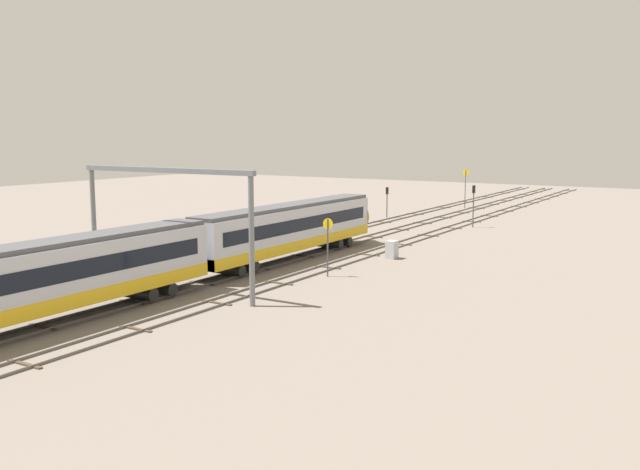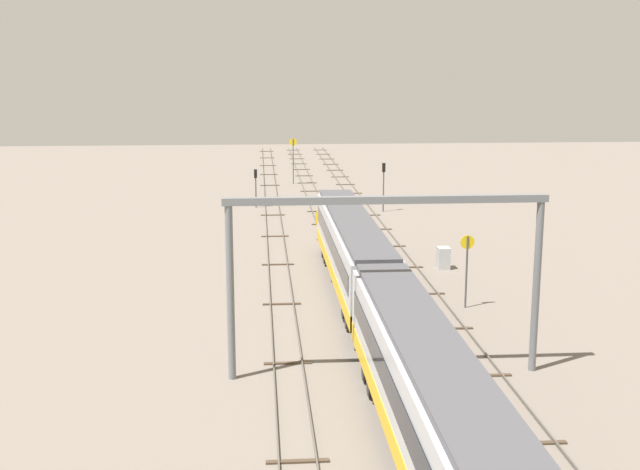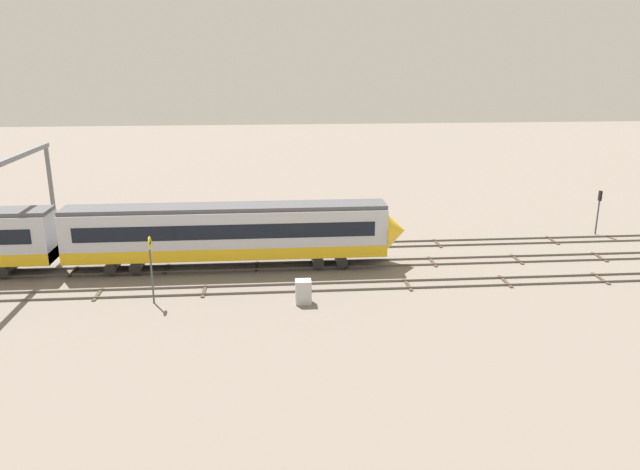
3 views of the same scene
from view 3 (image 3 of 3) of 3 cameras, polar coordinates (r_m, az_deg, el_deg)
ground_plane at (r=47.27m, az=-5.91°, el=-3.02°), size 202.27×202.27×0.00m
track_near_foreground at (r=42.78m, az=-6.01°, el=-5.05°), size 186.27×2.40×0.16m
track_with_train at (r=47.25m, az=-5.92°, el=-2.93°), size 186.27×2.40×0.16m
track_middle at (r=51.76m, az=-5.84°, el=-1.19°), size 186.27×2.40×0.16m
overhead_gantry at (r=49.22m, az=-26.71°, el=3.78°), size 0.40×15.27×8.75m
speed_sign_near_foreground at (r=40.83m, az=-15.56°, el=-2.33°), size 0.14×0.86×4.58m
signal_light_trackside_approach at (r=60.42m, az=24.66°, el=2.50°), size 0.31×0.32×4.05m
relay_cabinet at (r=40.11m, az=-1.57°, el=-5.34°), size 1.06×0.86×1.60m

